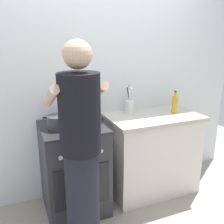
% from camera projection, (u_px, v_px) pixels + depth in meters
% --- Properties ---
extents(ground, '(6.00, 6.00, 0.00)m').
position_uv_depth(ground, '(112.00, 207.00, 2.66)').
color(ground, gray).
extents(back_wall, '(3.20, 0.10, 2.50)m').
position_uv_depth(back_wall, '(112.00, 80.00, 2.83)').
color(back_wall, silver).
rests_on(back_wall, ground).
extents(countertop, '(1.00, 0.60, 0.90)m').
position_uv_depth(countertop, '(152.00, 153.00, 2.87)').
color(countertop, silver).
rests_on(countertop, ground).
extents(stove_range, '(0.60, 0.62, 0.90)m').
position_uv_depth(stove_range, '(74.00, 168.00, 2.54)').
color(stove_range, '#2D2D33').
rests_on(stove_range, ground).
extents(pot, '(0.26, 0.19, 0.13)m').
position_uv_depth(pot, '(58.00, 122.00, 2.32)').
color(pot, '#38383D').
rests_on(pot, stove_range).
extents(mixing_bowl, '(0.29, 0.29, 0.09)m').
position_uv_depth(mixing_bowl, '(85.00, 118.00, 2.50)').
color(mixing_bowl, '#B7B7BC').
rests_on(mixing_bowl, stove_range).
extents(utensil_crock, '(0.10, 0.10, 0.31)m').
position_uv_depth(utensil_crock, '(130.00, 105.00, 2.80)').
color(utensil_crock, silver).
rests_on(utensil_crock, countertop).
extents(oil_bottle, '(0.06, 0.06, 0.25)m').
position_uv_depth(oil_bottle, '(175.00, 104.00, 2.80)').
color(oil_bottle, gold).
rests_on(oil_bottle, countertop).
extents(person, '(0.41, 0.50, 1.70)m').
position_uv_depth(person, '(81.00, 156.00, 1.89)').
color(person, black).
rests_on(person, ground).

